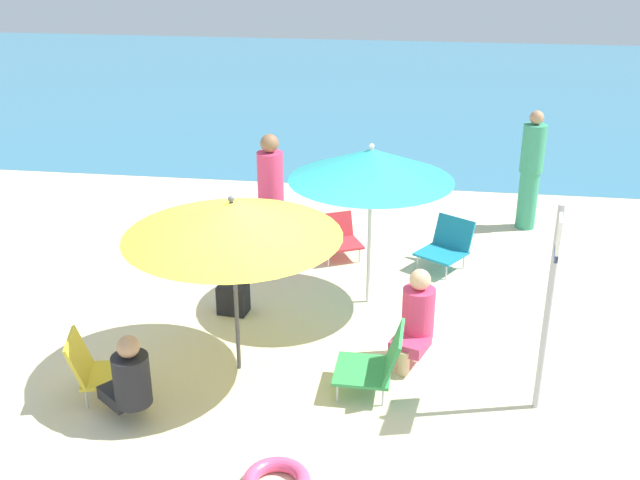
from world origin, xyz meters
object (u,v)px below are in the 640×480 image
object	(u,v)px
person_c	(416,317)
beach_bag	(233,299)
umbrella_teal	(371,165)
person_d	(129,380)
beach_chair_b	(377,363)
person_b	(531,170)
beach_chair_a	(337,236)
warning_sign	(552,278)
beach_chair_c	(447,245)
umbrella_yellow	(232,219)
person_a	(271,204)
beach_chair_d	(94,367)

from	to	relation	value
person_c	beach_bag	size ratio (longest dim) A/B	2.88
umbrella_teal	person_d	distance (m)	3.36
beach_chair_b	person_b	world-z (taller)	person_b
person_b	person_d	bearing A→B (deg)	146.29
beach_chair_a	warning_sign	world-z (taller)	warning_sign
umbrella_teal	beach_chair_b	bearing A→B (deg)	-82.81
beach_chair_c	person_b	size ratio (longest dim) A/B	0.47
person_d	person_b	bearing A→B (deg)	-89.78
person_c	warning_sign	xyz separation A→B (m)	(1.11, -0.64, 0.81)
warning_sign	beach_chair_a	bearing A→B (deg)	133.89
beach_chair_b	person_d	distance (m)	2.21
beach_bag	umbrella_yellow	bearing A→B (deg)	-73.28
umbrella_teal	beach_chair_a	bearing A→B (deg)	112.54
person_c	beach_chair_c	bearing A→B (deg)	-168.47
umbrella_yellow	umbrella_teal	size ratio (longest dim) A/B	1.07
person_b	person_c	world-z (taller)	person_b
person_c	warning_sign	size ratio (longest dim) A/B	0.50
umbrella_teal	person_c	size ratio (longest dim) A/B	1.93
person_a	person_c	world-z (taller)	person_a
umbrella_yellow	beach_chair_c	world-z (taller)	umbrella_yellow
umbrella_teal	beach_chair_c	size ratio (longest dim) A/B	2.38
beach_chair_d	person_a	world-z (taller)	person_a
person_b	beach_bag	distance (m)	4.69
person_c	person_b	bearing A→B (deg)	178.57
umbrella_yellow	umbrella_teal	world-z (taller)	umbrella_teal
beach_chair_a	beach_chair_c	bearing A→B (deg)	58.18
beach_chair_d	warning_sign	bearing A→B (deg)	-9.48
beach_chair_c	person_c	bearing A→B (deg)	24.19
beach_chair_a	person_c	world-z (taller)	person_c
beach_chair_a	umbrella_teal	bearing A→B (deg)	-3.84
beach_chair_b	warning_sign	xyz separation A→B (m)	(1.45, -0.05, 0.99)
beach_chair_d	person_d	bearing A→B (deg)	-48.68
umbrella_teal	person_c	world-z (taller)	umbrella_teal
beach_chair_b	beach_chair_c	xyz separation A→B (m)	(0.67, 2.87, -0.01)
umbrella_yellow	person_c	bearing A→B (deg)	13.26
beach_chair_d	beach_bag	bearing A→B (deg)	48.78
umbrella_yellow	beach_chair_c	distance (m)	3.58
umbrella_teal	beach_chair_a	size ratio (longest dim) A/B	2.61
beach_chair_a	umbrella_yellow	bearing A→B (deg)	-38.90
beach_chair_b	person_b	size ratio (longest dim) A/B	0.38
person_c	person_d	size ratio (longest dim) A/B	1.12
umbrella_yellow	beach_chair_c	xyz separation A→B (m)	(2.03, 2.67, -1.27)
person_a	person_d	world-z (taller)	person_a
beach_chair_a	person_d	world-z (taller)	person_d
umbrella_teal	person_d	size ratio (longest dim) A/B	2.17
person_a	person_c	size ratio (longest dim) A/B	1.80
umbrella_teal	beach_bag	world-z (taller)	umbrella_teal
beach_chair_d	person_d	size ratio (longest dim) A/B	0.73
person_b	beach_chair_a	bearing A→B (deg)	121.68
beach_chair_c	person_c	xyz separation A→B (m)	(-0.33, -2.27, 0.19)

